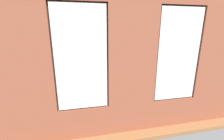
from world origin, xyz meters
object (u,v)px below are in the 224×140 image
Objects in this scene: couch_left at (178,82)px; potted_plant_near_tv at (38,89)px; cup_ceramic at (104,82)px; potted_plant_foreground_right at (48,64)px; tv_flatscreen at (28,70)px; couch_by_window at (107,106)px; coffee_table at (113,82)px; media_console at (31,87)px; potted_plant_corner_near_left at (150,64)px; potted_plant_between_couches at (152,91)px; potted_plant_corner_far_left at (210,91)px; candle_jar at (113,80)px; papasan_chair at (89,68)px; potted_plant_by_left_couch at (153,73)px; remote_silver at (109,80)px.

potted_plant_near_tv reaches higher than couch_left.
cup_ceramic is 3.43m from potted_plant_foreground_right.
tv_flatscreen is at bearing 81.13° from potted_plant_foreground_right.
couch_by_window is 1.33× the size of coffee_table.
couch_by_window is 1.41× the size of media_console.
potted_plant_corner_near_left is at bearing -141.70° from cup_ceramic.
potted_plant_between_couches is (1.77, 1.24, 0.30)m from couch_left.
potted_plant_corner_far_left reaches higher than couch_by_window.
couch_by_window is 15.60× the size of candle_jar.
potted_plant_corner_near_left reaches higher than media_console.
potted_plant_between_couches is at bearing 64.70° from potted_plant_corner_near_left.
tv_flatscreen is at bearing -40.25° from couch_by_window.
potted_plant_foreground_right is (2.84, -2.28, 0.37)m from coffee_table.
potted_plant_corner_near_left is (-0.01, -4.24, -0.09)m from potted_plant_corner_far_left.
potted_plant_corner_near_left is at bearing -177.46° from papasan_chair.
potted_plant_between_couches is 0.89× the size of potted_plant_foreground_right.
couch_left is 20.49× the size of cup_ceramic.
potted_plant_between_couches is 2.09× the size of potted_plant_by_left_couch.
potted_plant_near_tv is (2.43, 0.86, 0.18)m from remote_silver.
media_console is 5.30m from potted_plant_by_left_couch.
potted_plant_by_left_couch is at bearing -159.87° from cup_ceramic.
potted_plant_near_tv is (5.28, -1.16, 0.06)m from potted_plant_corner_far_left.
potted_plant_foreground_right is at bearing -61.19° from couch_by_window.
tv_flatscreen is at bearing -90.00° from media_console.
tv_flatscreen reaches higher than potted_plant_corner_far_left.
potted_plant_foreground_right reaches higher than papasan_chair.
coffee_table is (2.53, -0.52, 0.02)m from couch_left.
coffee_table is 15.18× the size of cup_ceramic.
cup_ceramic is 0.42m from candle_jar.
potted_plant_foreground_right is 3.04m from potted_plant_near_tv.
potted_plant_corner_near_left reaches higher than couch_left.
couch_by_window is at bearing 139.75° from tv_flatscreen.
media_console is at bearing 5.00° from potted_plant_by_left_couch.
potted_plant_corner_far_left is at bearing 144.42° from candle_jar.
couch_by_window is 3.98m from papasan_chair.
coffee_table is at bearing 180.00° from candle_jar.
remote_silver is 3.03m from tv_flatscreen.
potted_plant_foreground_right is at bearing -121.04° from couch_left.
tv_flatscreen reaches higher than potted_plant_foreground_right.
coffee_table is at bearing 173.76° from media_console.
potted_plant_corner_far_left is 4.24m from potted_plant_corner_near_left.
candle_jar is at bearing 141.28° from potted_plant_foreground_right.
potted_plant_between_couches is 1.93m from potted_plant_corner_far_left.
potted_plant_near_tv is (3.36, -1.01, -0.04)m from potted_plant_between_couches.
potted_plant_corner_far_left is 0.88× the size of potted_plant_corner_near_left.
potted_plant_corner_far_left is (-5.82, 2.26, 0.26)m from media_console.
couch_left is 5.74m from media_console.
potted_plant_foreground_right is 5.54m from potted_plant_corner_near_left.
couch_left reaches higher than potted_plant_by_left_couch.
couch_left is (-3.13, -1.29, 0.00)m from couch_by_window.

